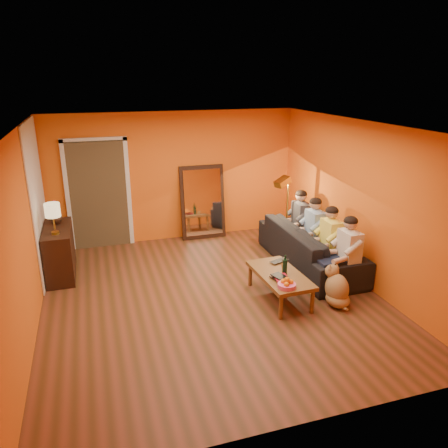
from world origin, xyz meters
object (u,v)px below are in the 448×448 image
object	(u,v)px
vase	(56,218)
person_mid_right	(315,231)
dog	(337,286)
tumbler	(284,267)
coffee_table	(279,286)
person_far_right	(301,221)
person_mid_left	(330,241)
floor_lamp	(287,215)
person_far_left	(349,253)
laptop	(281,262)
sideboard	(60,252)
table_lamp	(53,219)
sofa	(310,246)
mirror_frame	(203,202)

from	to	relation	value
vase	person_mid_right	bearing A→B (deg)	-13.57
dog	tumbler	world-z (taller)	dog
dog	person_mid_right	size ratio (longest dim) A/B	0.51
coffee_table	person_far_right	bearing A→B (deg)	52.41
coffee_table	person_mid_left	bearing A→B (deg)	22.32
coffee_table	person_mid_left	size ratio (longest dim) A/B	1.00
floor_lamp	person_far_left	distance (m)	1.79
floor_lamp	laptop	world-z (taller)	floor_lamp
person_far_left	person_mid_right	bearing A→B (deg)	90.00
laptop	person_mid_left	bearing A→B (deg)	-9.15
coffee_table	laptop	distance (m)	0.45
person_far_left	person_mid_left	world-z (taller)	same
floor_lamp	dog	xyz separation A→B (m)	(-0.18, -2.17, -0.41)
sideboard	tumbler	bearing A→B (deg)	-27.84
table_lamp	sofa	xyz separation A→B (m)	(4.24, -0.60, -0.74)
floor_lamp	person_mid_left	bearing A→B (deg)	-98.74
floor_lamp	person_far_left	world-z (taller)	floor_lamp
person_far_right	vase	bearing A→B (deg)	173.41
sofa	coffee_table	bearing A→B (deg)	133.72
sideboard	person_mid_left	distance (m)	4.58
person_far_right	tumbler	bearing A→B (deg)	-124.41
person_mid_left	sideboard	bearing A→B (deg)	162.78
person_far_left	tumbler	world-z (taller)	person_far_left
mirror_frame	sofa	distance (m)	2.49
mirror_frame	person_far_right	size ratio (longest dim) A/B	1.25
floor_lamp	person_mid_right	xyz separation A→B (m)	(0.24, -0.67, -0.11)
sideboard	person_mid_right	size ratio (longest dim) A/B	0.97
person_mid_right	tumbler	bearing A→B (deg)	-137.15
person_far_left	laptop	size ratio (longest dim) A/B	3.75
tumbler	laptop	world-z (taller)	tumbler
dog	person_mid_left	world-z (taller)	person_mid_left
mirror_frame	coffee_table	size ratio (longest dim) A/B	1.25
floor_lamp	person_mid_right	distance (m)	0.72
tumbler	laptop	size ratio (longest dim) A/B	0.29
floor_lamp	person_mid_left	xyz separation A→B (m)	(0.24, -1.22, -0.11)
sideboard	table_lamp	bearing A→B (deg)	-90.00
mirror_frame	sofa	world-z (taller)	mirror_frame
person_far_left	vase	world-z (taller)	person_far_left
sofa	dog	distance (m)	1.44
person_mid_right	person_far_right	world-z (taller)	same
person_mid_right	laptop	size ratio (longest dim) A/B	3.75
floor_lamp	mirror_frame	bearing A→B (deg)	117.90
floor_lamp	dog	world-z (taller)	floor_lamp
tumbler	vase	bearing A→B (deg)	148.90
table_lamp	person_far_right	bearing A→B (deg)	0.59
sideboard	floor_lamp	size ratio (longest dim) A/B	0.82
floor_lamp	person_mid_right	world-z (taller)	floor_lamp
person_far_left	person_far_right	bearing A→B (deg)	90.00
sideboard	person_far_left	size ratio (longest dim) A/B	0.97
coffee_table	person_mid_right	size ratio (longest dim) A/B	1.00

